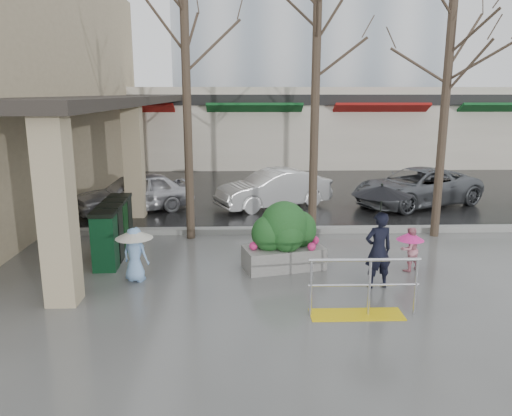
{
  "coord_description": "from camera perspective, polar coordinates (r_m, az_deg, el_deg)",
  "views": [
    {
      "loc": [
        -0.68,
        -9.1,
        3.74
      ],
      "look_at": [
        -0.35,
        1.42,
        1.3
      ],
      "focal_mm": 35.0,
      "sensor_mm": 36.0,
      "label": 1
    }
  ],
  "objects": [
    {
      "name": "ground",
      "position": [
        9.86,
        2.33,
        -9.25
      ],
      "size": [
        120.0,
        120.0,
        0.0
      ],
      "primitive_type": "plane",
      "color": "#51514F",
      "rests_on": "ground"
    },
    {
      "name": "street_asphalt",
      "position": [
        31.33,
        -0.55,
        6.21
      ],
      "size": [
        120.0,
        36.0,
        0.01
      ],
      "primitive_type": "cube",
      "color": "black",
      "rests_on": "ground"
    },
    {
      "name": "curb",
      "position": [
        13.62,
        1.14,
        -2.56
      ],
      "size": [
        120.0,
        0.3,
        0.15
      ],
      "primitive_type": "cube",
      "color": "gray",
      "rests_on": "ground"
    },
    {
      "name": "canopy_slab",
      "position": [
        17.58,
        -15.71,
        12.21
      ],
      "size": [
        2.8,
        18.0,
        0.25
      ],
      "primitive_type": "cube",
      "color": "#2D2823",
      "rests_on": "pillar_front"
    },
    {
      "name": "pillar_front",
      "position": [
        9.39,
        -21.8,
        -0.13
      ],
      "size": [
        0.55,
        0.55,
        3.5
      ],
      "primitive_type": "cube",
      "color": "tan",
      "rests_on": "ground"
    },
    {
      "name": "pillar_back",
      "position": [
        15.56,
        -13.78,
        5.33
      ],
      "size": [
        0.55,
        0.55,
        3.5
      ],
      "primitive_type": "cube",
      "color": "tan",
      "rests_on": "ground"
    },
    {
      "name": "storefront_row",
      "position": [
        27.25,
        3.91,
        9.4
      ],
      "size": [
        34.0,
        6.74,
        4.0
      ],
      "color": "beige",
      "rests_on": "ground"
    },
    {
      "name": "handrail",
      "position": [
        8.82,
        11.89,
        -9.66
      ],
      "size": [
        1.9,
        0.5,
        1.03
      ],
      "color": "yellow",
      "rests_on": "ground"
    },
    {
      "name": "tree_west",
      "position": [
        12.83,
        -8.13,
        18.94
      ],
      "size": [
        3.2,
        3.2,
        6.8
      ],
      "color": "#382B21",
      "rests_on": "ground"
    },
    {
      "name": "tree_midwest",
      "position": [
        12.92,
        6.99,
        19.6
      ],
      "size": [
        3.2,
        3.2,
        7.0
      ],
      "color": "#382B21",
      "rests_on": "ground"
    },
    {
      "name": "tree_mideast",
      "position": [
        13.76,
        21.29,
        16.88
      ],
      "size": [
        3.2,
        3.2,
        6.5
      ],
      "color": "#382B21",
      "rests_on": "ground"
    },
    {
      "name": "woman",
      "position": [
        9.84,
        13.96,
        -1.87
      ],
      "size": [
        1.14,
        1.14,
        2.08
      ],
      "rotation": [
        0.0,
        0.0,
        3.35
      ],
      "color": "black",
      "rests_on": "ground"
    },
    {
      "name": "child_pink",
      "position": [
        11.14,
        17.17,
        -4.12
      ],
      "size": [
        0.59,
        0.59,
        0.96
      ],
      "rotation": [
        0.0,
        0.0,
        3.54
      ],
      "color": "pink",
      "rests_on": "ground"
    },
    {
      "name": "child_blue",
      "position": [
        10.33,
        -13.69,
        -4.44
      ],
      "size": [
        0.76,
        0.76,
        1.13
      ],
      "rotation": [
        0.0,
        0.0,
        2.78
      ],
      "color": "#7FABE2",
      "rests_on": "ground"
    },
    {
      "name": "planter",
      "position": [
        10.81,
        3.24,
        -3.25
      ],
      "size": [
        1.86,
        1.25,
        1.49
      ],
      "rotation": [
        0.0,
        0.0,
        0.25
      ],
      "color": "slate",
      "rests_on": "ground"
    },
    {
      "name": "news_boxes",
      "position": [
        12.0,
        -15.98,
        -2.41
      ],
      "size": [
        0.6,
        2.32,
        1.29
      ],
      "rotation": [
        0.0,
        0.0,
        0.04
      ],
      "color": "#0C371C",
      "rests_on": "ground"
    },
    {
      "name": "car_a",
      "position": [
        16.37,
        -13.73,
        1.73
      ],
      "size": [
        3.97,
        2.99,
        1.26
      ],
      "primitive_type": "imported",
      "rotation": [
        0.0,
        0.0,
        -1.11
      ],
      "color": "silver",
      "rests_on": "ground"
    },
    {
      "name": "car_b",
      "position": [
        16.55,
        2.02,
        2.22
      ],
      "size": [
        4.03,
        2.81,
        1.26
      ],
      "primitive_type": "imported",
      "rotation": [
        0.0,
        0.0,
        -1.14
      ],
      "color": "silver",
      "rests_on": "ground"
    },
    {
      "name": "car_c",
      "position": [
        17.7,
        17.87,
        2.3
      ],
      "size": [
        4.99,
        3.81,
        1.26
      ],
      "primitive_type": "imported",
      "rotation": [
        0.0,
        0.0,
        -1.14
      ],
      "color": "slate",
      "rests_on": "ground"
    }
  ]
}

